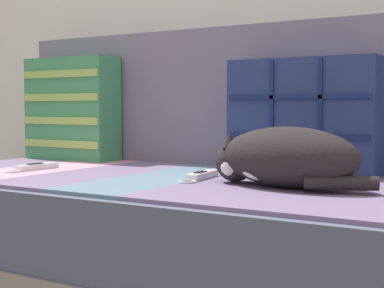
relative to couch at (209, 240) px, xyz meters
The scene contains 7 objects.
couch is the anchor object (origin of this frame).
sofa_backrest 0.57m from the couch, 90.00° to the left, with size 2.00×0.14×0.48m.
throw_pillow_quilted 0.47m from the couch, 52.30° to the left, with size 0.46×0.14×0.35m.
throw_pillow_striped 0.88m from the couch, 162.02° to the left, with size 0.38×0.14×0.39m.
sleeping_cat 0.37m from the couch, 18.07° to the right, with size 0.44×0.23×0.15m.
game_remote_near 0.19m from the couch, 100.08° to the right, with size 0.07×0.21×0.02m.
game_remote_far 0.63m from the couch, 169.80° to the right, with size 0.05×0.20×0.02m.
Camera 1 is at (0.83, -1.37, 0.56)m, focal length 55.00 mm.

